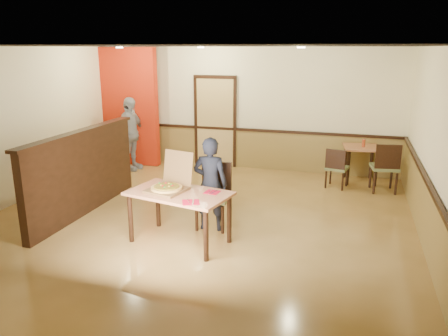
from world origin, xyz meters
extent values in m
plane|color=tan|center=(0.00, 0.00, 0.00)|extent=(7.00, 7.00, 0.00)
plane|color=black|center=(0.00, 0.00, 2.80)|extent=(7.00, 7.00, 0.00)
plane|color=#FFF7C7|center=(0.00, 3.50, 1.40)|extent=(7.00, 0.00, 7.00)
plane|color=#FFF7C7|center=(-3.50, 0.00, 1.40)|extent=(0.00, 7.00, 7.00)
plane|color=#FFF7C7|center=(3.50, 0.00, 1.40)|extent=(0.00, 7.00, 7.00)
cube|color=olive|center=(0.00, 3.47, 0.45)|extent=(7.00, 0.04, 0.90)
cube|color=black|center=(0.00, 3.45, 0.92)|extent=(7.00, 0.06, 0.06)
cube|color=olive|center=(3.47, 0.00, 0.45)|extent=(0.04, 7.00, 0.90)
cube|color=black|center=(3.45, 0.00, 0.92)|extent=(0.06, 7.00, 0.06)
cube|color=tan|center=(-0.80, 3.46, 1.05)|extent=(0.90, 0.06, 2.10)
cube|color=black|center=(-2.00, -0.20, 0.70)|extent=(0.14, 3.00, 1.40)
cube|color=black|center=(-2.00, -0.20, 1.42)|extent=(0.20, 3.10, 0.05)
cube|color=#B4230C|center=(-2.90, 3.00, 1.40)|extent=(1.60, 0.20, 2.78)
cylinder|color=#FDDAB1|center=(-2.30, 1.80, 2.78)|extent=(0.14, 0.14, 0.02)
cylinder|color=#FDDAB1|center=(-0.80, 2.50, 2.78)|extent=(0.14, 0.14, 0.02)
cylinder|color=#FDDAB1|center=(1.40, 1.50, 2.78)|extent=(0.14, 0.14, 0.02)
cube|color=tan|center=(0.04, -0.87, 0.75)|extent=(1.58, 1.10, 0.04)
cylinder|color=black|center=(-0.65, -1.06, 0.37)|extent=(0.07, 0.07, 0.73)
cylinder|color=black|center=(-0.52, -0.41, 0.37)|extent=(0.07, 0.07, 0.73)
cylinder|color=black|center=(0.60, -1.32, 0.37)|extent=(0.07, 0.07, 0.73)
cylinder|color=black|center=(0.74, -0.67, 0.37)|extent=(0.07, 0.07, 0.73)
cube|color=#616D3F|center=(0.33, -0.19, 0.51)|extent=(0.53, 0.53, 0.07)
cube|color=black|center=(0.32, 0.04, 0.78)|extent=(0.49, 0.06, 0.48)
cylinder|color=black|center=(0.13, -0.41, 0.22)|extent=(0.05, 0.05, 0.44)
cylinder|color=black|center=(0.12, 0.01, 0.22)|extent=(0.05, 0.05, 0.44)
cylinder|color=black|center=(0.55, -0.39, 0.22)|extent=(0.05, 0.05, 0.44)
cylinder|color=black|center=(0.53, 0.03, 0.22)|extent=(0.05, 0.05, 0.44)
cube|color=#616D3F|center=(2.12, 2.50, 0.41)|extent=(0.49, 0.49, 0.05)
cube|color=black|center=(2.08, 2.32, 0.63)|extent=(0.39, 0.12, 0.39)
cylinder|color=black|center=(2.32, 2.63, 0.18)|extent=(0.04, 0.04, 0.36)
cylinder|color=black|center=(2.25, 2.30, 0.18)|extent=(0.04, 0.04, 0.36)
cylinder|color=black|center=(1.99, 2.70, 0.18)|extent=(0.04, 0.04, 0.36)
cylinder|color=black|center=(1.91, 2.37, 0.18)|extent=(0.04, 0.04, 0.36)
cube|color=#616D3F|center=(3.02, 2.50, 0.50)|extent=(0.57, 0.57, 0.06)
cube|color=black|center=(3.05, 2.28, 0.77)|extent=(0.47, 0.12, 0.47)
cylinder|color=black|center=(3.19, 2.73, 0.22)|extent=(0.05, 0.05, 0.43)
cylinder|color=black|center=(3.25, 2.33, 0.22)|extent=(0.05, 0.05, 0.43)
cylinder|color=black|center=(2.78, 2.67, 0.22)|extent=(0.05, 0.05, 0.43)
cylinder|color=black|center=(2.85, 2.27, 0.22)|extent=(0.05, 0.05, 0.43)
cube|color=tan|center=(2.57, 3.05, 0.75)|extent=(0.81, 0.81, 0.04)
cylinder|color=black|center=(2.33, 2.73, 0.37)|extent=(0.07, 0.07, 0.73)
cylinder|color=black|center=(2.25, 3.29, 0.37)|extent=(0.07, 0.07, 0.73)
cylinder|color=black|center=(2.88, 2.81, 0.37)|extent=(0.07, 0.07, 0.73)
cylinder|color=black|center=(2.81, 3.37, 0.37)|extent=(0.07, 0.07, 0.73)
imported|color=black|center=(0.32, -0.27, 0.74)|extent=(0.56, 0.38, 1.48)
imported|color=#94959C|center=(-2.56, 2.50, 0.85)|extent=(0.56, 1.05, 1.70)
cube|color=brown|center=(-0.14, -0.88, 0.79)|extent=(0.60, 0.60, 0.04)
cube|color=brown|center=(-0.08, -0.59, 1.06)|extent=(0.51, 0.21, 0.50)
cylinder|color=#F1BE57|center=(-0.14, -0.88, 0.83)|extent=(0.47, 0.47, 0.03)
cube|color=red|center=(0.36, -1.22, 0.78)|extent=(0.30, 0.30, 0.01)
cylinder|color=silver|center=(0.33, -1.22, 0.78)|extent=(0.09, 0.18, 0.01)
cube|color=silver|center=(0.39, -1.22, 0.78)|extent=(0.10, 0.20, 0.00)
cube|color=red|center=(0.50, -0.74, 0.78)|extent=(0.22, 0.22, 0.00)
cylinder|color=silver|center=(0.47, -0.74, 0.78)|extent=(0.02, 0.18, 0.01)
cube|color=silver|center=(0.53, -0.74, 0.78)|extent=(0.03, 0.19, 0.00)
cylinder|color=#98381B|center=(2.60, 3.00, 0.85)|extent=(0.07, 0.07, 0.16)
camera|label=1|loc=(2.37, -6.37, 2.78)|focal=35.00mm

